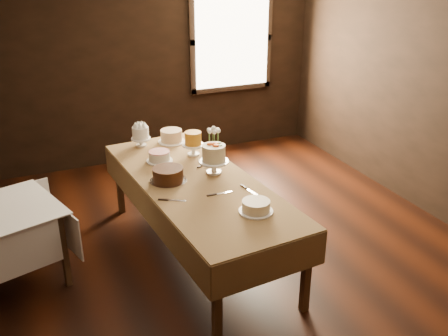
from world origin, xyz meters
TOP-DOWN VIEW (x-y plane):
  - floor at (0.00, 0.00)m, footprint 5.00×6.00m
  - wall_back at (0.00, 3.00)m, footprint 5.00×0.02m
  - window at (1.30, 2.94)m, footprint 1.10×0.05m
  - display_table at (-0.20, 0.37)m, footprint 1.21×2.63m
  - side_table at (-1.88, 0.58)m, footprint 1.10×1.10m
  - cake_meringue at (-0.45, 1.45)m, footprint 0.25×0.25m
  - cake_speckled at (-0.10, 1.44)m, footprint 0.32×0.32m
  - cake_lattice at (-0.39, 0.95)m, footprint 0.27×0.27m
  - cake_caramel at (-0.01, 0.98)m, footprint 0.24×0.24m
  - cake_chocolate at (-0.45, 0.46)m, footprint 0.34×0.34m
  - cake_flowers at (0.01, 0.47)m, footprint 0.29×0.29m
  - cake_cream at (0.03, -0.39)m, footprint 0.32×0.32m
  - cake_server_a at (-0.07, 0.03)m, footprint 0.24×0.03m
  - cake_server_b at (0.16, -0.04)m, footprint 0.07×0.24m
  - cake_server_c at (-0.30, 0.70)m, footprint 0.05×0.24m
  - cake_server_d at (0.05, 0.72)m, footprint 0.22×0.14m
  - cake_server_e at (-0.50, 0.05)m, footprint 0.22×0.14m
  - flower_vase at (0.13, 0.75)m, footprint 0.18×0.18m
  - flower_bouquet at (0.13, 0.75)m, footprint 0.14×0.14m

SIDE VIEW (x-z plane):
  - floor at x=0.00m, z-range -0.01..0.01m
  - side_table at x=-1.88m, z-range 0.28..1.02m
  - display_table at x=-0.20m, z-range 0.34..1.13m
  - cake_server_a at x=-0.07m, z-range 0.79..0.80m
  - cake_server_b at x=0.16m, z-range 0.79..0.80m
  - cake_server_c at x=-0.30m, z-range 0.79..0.80m
  - cake_server_d at x=0.05m, z-range 0.79..0.80m
  - cake_server_e at x=-0.50m, z-range 0.79..0.80m
  - cake_cream at x=0.03m, z-range 0.79..0.89m
  - cake_lattice at x=-0.39m, z-range 0.79..0.89m
  - cake_chocolate at x=-0.45m, z-range 0.79..0.92m
  - cake_speckled at x=-0.10m, z-range 0.79..0.93m
  - flower_vase at x=0.13m, z-range 0.79..0.93m
  - cake_meringue at x=-0.45m, z-range 0.78..1.01m
  - cake_caramel at x=-0.01m, z-range 0.77..1.03m
  - cake_flowers at x=0.01m, z-range 0.77..1.06m
  - flower_bouquet at x=0.13m, z-range 0.95..1.15m
  - wall_back at x=0.00m, z-range 0.00..2.80m
  - window at x=1.30m, z-range 0.95..2.25m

